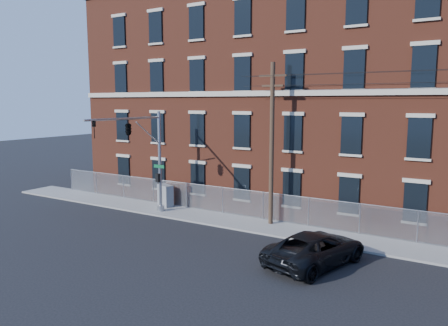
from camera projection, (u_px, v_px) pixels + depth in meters
ground at (194, 245)px, 23.60m from camera, size 140.00×140.00×0.00m
sidewalk at (446, 256)px, 21.68m from camera, size 65.00×3.00×0.12m
traffic_signal_mast at (136, 139)px, 27.77m from camera, size 0.90×6.75×7.00m
utility_pole_near at (272, 141)px, 26.57m from camera, size 1.80×0.28×10.00m
pickup_truck at (316, 248)px, 20.63m from camera, size 4.14×6.23×1.59m
utility_cabinet at (165, 195)px, 31.79m from camera, size 1.40×1.02×1.58m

